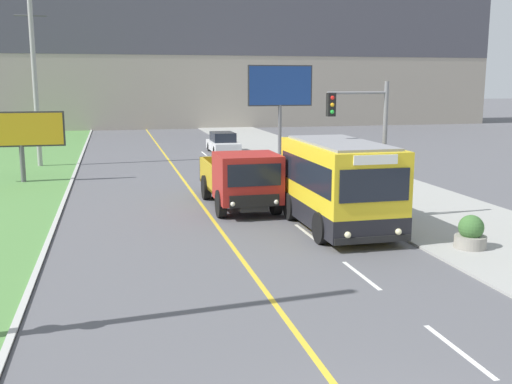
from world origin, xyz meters
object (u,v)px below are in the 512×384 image
at_px(car_distant, 223,143).
at_px(billboard_large, 280,89).
at_px(planter_round_second, 397,202).
at_px(utility_pole_far, 35,81).
at_px(billboard_small, 20,131).
at_px(city_bus, 339,186).
at_px(dump_truck, 243,181).
at_px(planter_round_near, 471,234).
at_px(traffic_light_mast, 366,133).

distance_m(car_distant, billboard_large, 5.77).
bearing_deg(billboard_large, planter_round_second, -92.25).
height_order(utility_pole_far, billboard_small, utility_pole_far).
height_order(city_bus, dump_truck, city_bus).
bearing_deg(utility_pole_far, car_distant, 19.84).
relative_size(city_bus, planter_round_second, 5.49).
bearing_deg(planter_round_second, city_bus, -152.64).
distance_m(dump_truck, utility_pole_far, 17.98).
relative_size(dump_truck, planter_round_second, 6.01).
xyz_separation_m(car_distant, billboard_large, (3.48, -2.55, 3.83)).
distance_m(city_bus, planter_round_near, 4.56).
distance_m(city_bus, billboard_small, 17.54).
bearing_deg(planter_round_second, billboard_large, 87.75).
bearing_deg(planter_round_near, dump_truck, 127.25).
bearing_deg(city_bus, car_distant, 89.49).
xyz_separation_m(city_bus, utility_pole_far, (-11.72, 18.81, 3.48)).
xyz_separation_m(car_distant, planter_round_second, (2.73, -21.59, -0.15)).
xyz_separation_m(dump_truck, utility_pole_far, (-9.19, 14.97, 3.82)).
xyz_separation_m(utility_pole_far, billboard_small, (-0.16, -5.94, -2.44)).
height_order(billboard_large, billboard_small, billboard_large).
distance_m(dump_truck, planter_round_second, 5.97).
relative_size(city_bus, utility_pole_far, 0.58).
relative_size(traffic_light_mast, planter_round_near, 4.99).
relative_size(car_distant, billboard_large, 0.71).
bearing_deg(car_distant, traffic_light_mast, -87.17).
xyz_separation_m(traffic_light_mast, planter_round_second, (1.63, 0.67, -2.69)).
height_order(city_bus, planter_round_near, city_bus).
bearing_deg(car_distant, billboard_small, -139.70).
xyz_separation_m(car_distant, traffic_light_mast, (1.10, -22.26, 2.54)).
height_order(dump_truck, billboard_large, billboard_large).
bearing_deg(dump_truck, planter_round_near, -52.75).
bearing_deg(billboard_small, dump_truck, -44.01).
relative_size(city_bus, billboard_large, 0.95).
relative_size(city_bus, car_distant, 1.34).
xyz_separation_m(car_distant, utility_pole_far, (-11.92, -4.30, 4.32)).
xyz_separation_m(dump_truck, planter_round_second, (5.47, -2.31, -0.65)).
distance_m(utility_pole_far, planter_round_near, 26.93).
bearing_deg(billboard_small, planter_round_second, -37.43).
distance_m(city_bus, planter_round_second, 3.46).
relative_size(dump_truck, billboard_large, 1.04).
bearing_deg(utility_pole_far, city_bus, -58.07).
bearing_deg(utility_pole_far, billboard_small, -91.53).
distance_m(utility_pole_far, billboard_small, 6.43).
xyz_separation_m(city_bus, traffic_light_mast, (1.30, 0.85, 1.70)).
bearing_deg(billboard_small, city_bus, -47.28).
bearing_deg(traffic_light_mast, billboard_small, 137.66).
bearing_deg(billboard_small, traffic_light_mast, -42.34).
relative_size(utility_pole_far, traffic_light_mast, 1.97).
height_order(utility_pole_far, traffic_light_mast, utility_pole_far).
relative_size(utility_pole_far, planter_round_second, 9.44).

